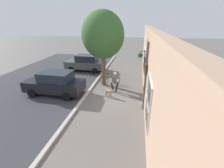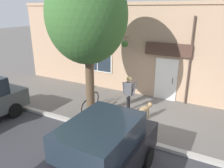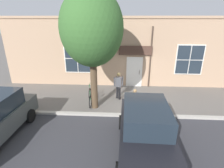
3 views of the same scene
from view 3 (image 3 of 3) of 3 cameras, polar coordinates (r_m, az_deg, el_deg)
name	(u,v)px [view 3 (image 3 of 3)]	position (r m, az deg, el deg)	size (l,w,h in m)	color
ground_plane	(135,99)	(10.63, 7.40, -4.88)	(90.00, 90.00, 0.00)	#66605B
storefront_facade	(134,53)	(12.13, 7.19, 10.10)	(0.95, 18.00, 4.70)	tan
pedestrian_walking	(118,83)	(10.21, 2.12, 0.18)	(0.62, 0.56, 1.65)	black
dog_on_leash	(133,94)	(10.19, 7.03, -3.30)	(0.94, 0.46, 0.67)	#997A51
street_tree_by_curb	(93,31)	(8.52, -6.26, 16.95)	(3.29, 2.96, 5.93)	brown
leaning_bicycle	(90,97)	(10.00, -7.15, -4.19)	(1.72, 0.25, 1.00)	black
parked_car_mid_block	(145,130)	(6.47, 10.85, -14.44)	(4.34, 2.01, 1.75)	black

